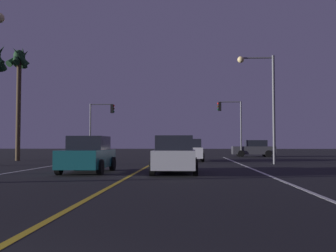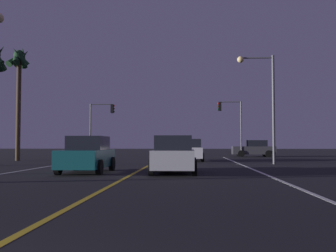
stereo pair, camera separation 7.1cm
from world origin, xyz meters
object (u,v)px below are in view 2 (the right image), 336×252
at_px(traffic_light_near_right, 230,116).
at_px(palm_tree_left_far, 19,69).
at_px(car_lead_same_lane, 174,155).
at_px(car_crossing_side, 254,149).
at_px(car_oncoming, 87,155).
at_px(traffic_light_near_left, 102,118).
at_px(car_ahead_far, 190,150).
at_px(street_lamp_right_far, 264,94).

bearing_deg(traffic_light_near_right, palm_tree_left_far, 27.88).
height_order(car_lead_same_lane, traffic_light_near_right, traffic_light_near_right).
bearing_deg(traffic_light_near_right, car_crossing_side, -160.15).
bearing_deg(car_crossing_side, palm_tree_left_far, 26.94).
bearing_deg(palm_tree_left_far, car_oncoming, -54.19).
height_order(traffic_light_near_left, palm_tree_left_far, palm_tree_left_far).
bearing_deg(traffic_light_near_right, car_lead_same_lane, 77.74).
distance_m(car_ahead_far, car_oncoming, 13.17).
xyz_separation_m(street_lamp_right_far, palm_tree_left_far, (-18.55, 4.17, 2.62)).
bearing_deg(street_lamp_right_far, car_lead_same_lane, 56.19).
bearing_deg(street_lamp_right_far, traffic_light_near_left, -44.09).
height_order(car_ahead_far, car_oncoming, same).
relative_size(car_ahead_far, street_lamp_right_far, 0.60).
bearing_deg(car_ahead_far, traffic_light_near_right, -23.27).
bearing_deg(car_lead_same_lane, car_oncoming, 85.69).
xyz_separation_m(car_oncoming, palm_tree_left_far, (-8.86, 12.28, 6.47)).
relative_size(traffic_light_near_right, traffic_light_near_left, 1.03).
relative_size(car_crossing_side, car_oncoming, 1.00).
xyz_separation_m(car_oncoming, traffic_light_near_left, (-4.27, 21.64, 3.18)).
xyz_separation_m(car_lead_same_lane, traffic_light_near_left, (-8.33, 21.94, 3.18)).
distance_m(traffic_light_near_right, traffic_light_near_left, 13.10).
xyz_separation_m(car_ahead_far, traffic_light_near_right, (4.03, 9.37, 3.29)).
bearing_deg(car_lead_same_lane, traffic_light_near_right, -12.26).
distance_m(car_oncoming, traffic_light_near_left, 22.28).
distance_m(traffic_light_near_left, street_lamp_right_far, 19.45).
distance_m(car_lead_same_lane, street_lamp_right_far, 10.83).
bearing_deg(car_oncoming, traffic_light_near_left, -168.83).
distance_m(car_crossing_side, traffic_light_near_left, 15.94).
distance_m(car_ahead_far, palm_tree_left_far, 15.11).
height_order(car_oncoming, street_lamp_right_far, street_lamp_right_far).
bearing_deg(car_oncoming, street_lamp_right_far, 129.92).
xyz_separation_m(car_ahead_far, palm_tree_left_far, (-13.66, 0.01, 6.47)).
bearing_deg(car_crossing_side, traffic_light_near_left, 3.31).
bearing_deg(car_crossing_side, traffic_light_near_right, 19.85).
bearing_deg(traffic_light_near_left, car_ahead_far, -45.93).
bearing_deg(traffic_light_near_right, traffic_light_near_left, 0.00).
bearing_deg(street_lamp_right_far, car_crossing_side, -96.45).
distance_m(car_lead_same_lane, traffic_light_near_right, 22.70).
height_order(car_oncoming, palm_tree_left_far, palm_tree_left_far).
bearing_deg(traffic_light_near_left, car_lead_same_lane, -69.22).
xyz_separation_m(car_crossing_side, car_lead_same_lane, (-7.27, -22.85, 0.00)).
bearing_deg(car_oncoming, car_lead_same_lane, 85.69).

